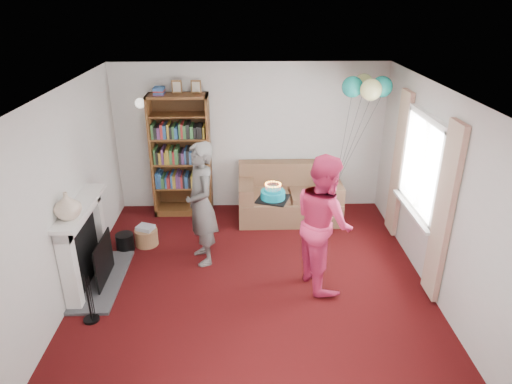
{
  "coord_description": "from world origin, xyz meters",
  "views": [
    {
      "loc": [
        -0.09,
        -4.88,
        3.53
      ],
      "look_at": [
        0.05,
        0.6,
        1.09
      ],
      "focal_mm": 32.0,
      "sensor_mm": 36.0,
      "label": 1
    }
  ],
  "objects_px": {
    "sofa": "(289,198)",
    "person_magenta": "(324,222)",
    "bookcase": "(181,157)",
    "birthday_cake": "(273,195)",
    "person_striped": "(201,204)"
  },
  "relations": [
    {
      "from": "sofa",
      "to": "person_magenta",
      "type": "distance_m",
      "value": 2.02
    },
    {
      "from": "bookcase",
      "to": "sofa",
      "type": "relative_size",
      "value": 1.34
    },
    {
      "from": "bookcase",
      "to": "person_magenta",
      "type": "distance_m",
      "value": 2.97
    },
    {
      "from": "bookcase",
      "to": "birthday_cake",
      "type": "height_order",
      "value": "bookcase"
    },
    {
      "from": "bookcase",
      "to": "person_striped",
      "type": "xyz_separation_m",
      "value": [
        0.45,
        -1.59,
        -0.12
      ]
    },
    {
      "from": "sofa",
      "to": "birthday_cake",
      "type": "relative_size",
      "value": 4.42
    },
    {
      "from": "person_magenta",
      "to": "birthday_cake",
      "type": "relative_size",
      "value": 4.65
    },
    {
      "from": "bookcase",
      "to": "person_striped",
      "type": "bearing_deg",
      "value": -74.07
    },
    {
      "from": "bookcase",
      "to": "birthday_cake",
      "type": "bearing_deg",
      "value": -52.67
    },
    {
      "from": "sofa",
      "to": "person_magenta",
      "type": "height_order",
      "value": "person_magenta"
    },
    {
      "from": "person_striped",
      "to": "person_magenta",
      "type": "height_order",
      "value": "person_magenta"
    },
    {
      "from": "bookcase",
      "to": "person_striped",
      "type": "distance_m",
      "value": 1.66
    },
    {
      "from": "bookcase",
      "to": "person_striped",
      "type": "relative_size",
      "value": 1.29
    },
    {
      "from": "bookcase",
      "to": "person_magenta",
      "type": "relative_size",
      "value": 1.27
    },
    {
      "from": "sofa",
      "to": "birthday_cake",
      "type": "distance_m",
      "value": 1.83
    }
  ]
}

